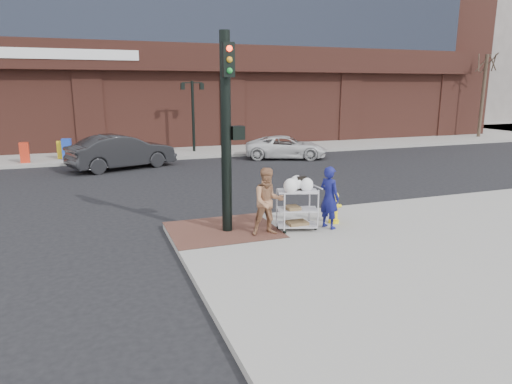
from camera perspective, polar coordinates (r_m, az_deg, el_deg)
name	(u,v)px	position (r m, az deg, el deg)	size (l,w,h in m)	color
ground	(256,243)	(11.51, -0.03, -6.43)	(220.00, 220.00, 0.00)	black
sidewalk_far	(263,126)	(45.36, 0.94, 8.27)	(65.00, 36.00, 0.15)	gray
brick_curb_ramp	(223,230)	(12.10, -4.18, -4.70)	(2.80, 2.40, 0.01)	#523026
filler_block	(450,45)	(65.28, 23.06, 16.58)	(14.00, 20.00, 18.00)	slate
bare_tree_a	(487,52)	(38.56, 26.96, 15.29)	(1.80, 1.80, 7.20)	#382B21
lamp_post	(193,108)	(26.84, -7.89, 10.31)	(1.32, 0.22, 4.00)	black
traffic_signal_pole	(227,128)	(11.48, -3.63, 8.00)	(0.61, 0.51, 5.00)	black
woman_blue	(329,197)	(12.18, 9.15, -0.67)	(0.61, 0.40, 1.67)	navy
pedestrian_tan	(268,202)	(11.47, 1.54, -1.21)	(0.84, 0.65, 1.73)	#9C6A49
sedan_dark	(122,152)	(22.69, -16.41, 4.86)	(1.73, 4.96, 1.63)	black
minivan_white	(286,147)	(25.02, 3.79, 5.60)	(2.03, 4.41, 1.22)	silver
utility_cart	(297,206)	(11.97, 5.19, -1.72)	(1.15, 0.87, 1.42)	#B5B5BA
fire_hydrant	(334,207)	(12.74, 9.75, -1.86)	(0.42, 0.29, 0.88)	yellow
newsbox_red	(25,153)	(25.38, -26.95, 4.42)	(0.42, 0.38, 1.00)	red
newsbox_yellow	(61,150)	(26.06, -23.17, 4.88)	(0.39, 0.35, 0.92)	gold
newsbox_blue	(67,149)	(25.65, -22.56, 4.99)	(0.45, 0.41, 1.07)	#1B3EB4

